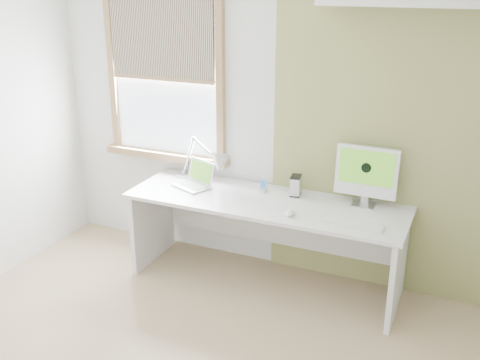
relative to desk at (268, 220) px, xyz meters
The scene contains 11 objects.
room 1.63m from the desk, 92.81° to the right, with size 4.04×3.54×2.64m.
accent_wall 1.24m from the desk, 17.75° to the left, with size 2.00×0.02×2.60m, color #969555.
window 1.50m from the desk, 165.78° to the left, with size 1.20×0.14×1.42m.
desk is the anchor object (origin of this frame).
desk_lamp 0.65m from the desk, behind, with size 0.62×0.39×0.38m.
laptop 0.69m from the desk, behind, with size 0.37×0.33×0.21m.
phone_dock 0.26m from the desk, 129.96° to the left, with size 0.07×0.07×0.12m.
external_drive 0.36m from the desk, 38.47° to the left, with size 0.10×0.14×0.16m.
imac 0.87m from the desk, 12.85° to the left, with size 0.47×0.16×0.46m.
keyboard 0.79m from the desk, 17.64° to the right, with size 0.45×0.16×0.02m.
mouse 0.42m from the desk, 43.45° to the right, with size 0.07×0.11×0.03m, color white.
Camera 1 is at (1.52, -2.39, 2.39)m, focal length 41.87 mm.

